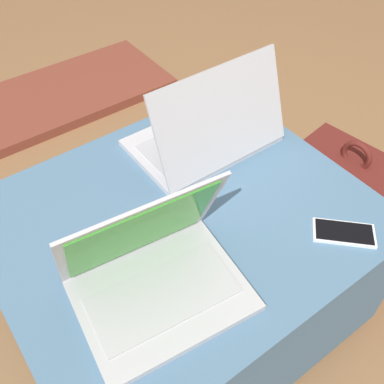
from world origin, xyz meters
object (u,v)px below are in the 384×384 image
at_px(laptop_near, 155,273).
at_px(backpack, 340,206).
at_px(laptop_far, 208,133).
at_px(cell_phone, 344,233).

relative_size(laptop_near, backpack, 0.78).
height_order(laptop_far, backpack, laptop_far).
distance_m(laptop_near, laptop_far, 0.45).
height_order(laptop_near, backpack, laptop_near).
bearing_deg(backpack, laptop_near, 85.69).
xyz_separation_m(cell_phone, backpack, (0.31, 0.19, -0.28)).
relative_size(laptop_far, backpack, 0.82).
distance_m(laptop_far, cell_phone, 0.43).
xyz_separation_m(laptop_near, cell_phone, (0.42, -0.14, -0.05)).
bearing_deg(laptop_far, cell_phone, 99.12).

